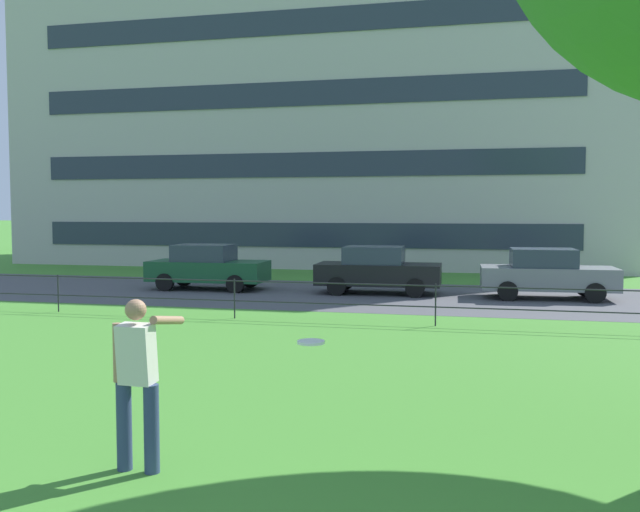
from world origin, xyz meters
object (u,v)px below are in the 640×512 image
Objects in this scene: car_black_left at (377,270)px; apartment_building_background at (325,108)px; car_dark_green_far_right at (207,267)px; car_grey_far_left at (546,273)px; frisbee at (311,342)px; person_thrower at (137,378)px.

apartment_building_background reaches higher than car_black_left.
car_dark_green_far_right is at bearing -93.20° from apartment_building_background.
car_black_left is 5.25m from car_grey_far_left.
car_black_left reaches higher than frisbee.
car_black_left is at bearing 96.28° from frisbee.
frisbee is 0.08× the size of car_black_left.
car_black_left is at bearing 89.57° from person_thrower.
frisbee is 16.07m from car_black_left.
person_thrower is 31.44m from apartment_building_background.
person_thrower is 5.48× the size of frisbee.
frisbee is at bearing -1.43° from person_thrower.
person_thrower is 0.45× the size of car_grey_far_left.
frisbee is 31.73m from apartment_building_background.
car_grey_far_left is at bearing 71.24° from person_thrower.
car_dark_green_far_right is 11.11m from car_grey_far_left.
person_thrower is 16.69m from car_grey_far_left.
frisbee is 0.01× the size of apartment_building_background.
frisbee is at bearing -77.32° from apartment_building_background.
frisbee is at bearing -102.42° from car_grey_far_left.
person_thrower is at bearing -90.43° from car_black_left.
car_grey_far_left is 19.18m from apartment_building_background.
person_thrower reaches higher than car_black_left.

